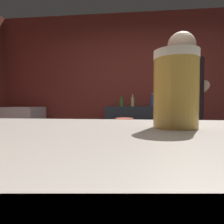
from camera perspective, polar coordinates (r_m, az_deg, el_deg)
wall_back at (r=3.57m, az=9.06°, el=5.92°), size 5.20×0.10×2.70m
prep_counter at (r=2.27m, az=19.78°, el=-14.81°), size 2.10×0.60×0.92m
back_shelf at (r=3.33m, az=6.49°, el=-7.76°), size 0.94×0.36×1.09m
mini_fridge at (r=3.67m, az=-24.50°, el=-7.08°), size 0.63×0.58×1.07m
bartender at (r=1.70m, az=18.93°, el=-2.57°), size 0.49×0.55×1.70m
mixing_bowl at (r=2.12m, az=3.52°, el=-2.48°), size 0.19×0.19×0.05m
chefs_knife at (r=2.17m, az=23.87°, el=-3.16°), size 0.23×0.12×0.01m
pint_glass_far at (r=0.39m, az=17.73°, el=6.11°), size 0.08×0.08×0.14m
bottle_soy at (r=3.28m, az=11.40°, el=3.03°), size 0.06×0.06×0.21m
bottle_olive_oil at (r=3.20m, az=5.88°, el=3.01°), size 0.05×0.05×0.20m
bottle_hot_sauce at (r=3.22m, az=2.66°, el=2.82°), size 0.06×0.06×0.17m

